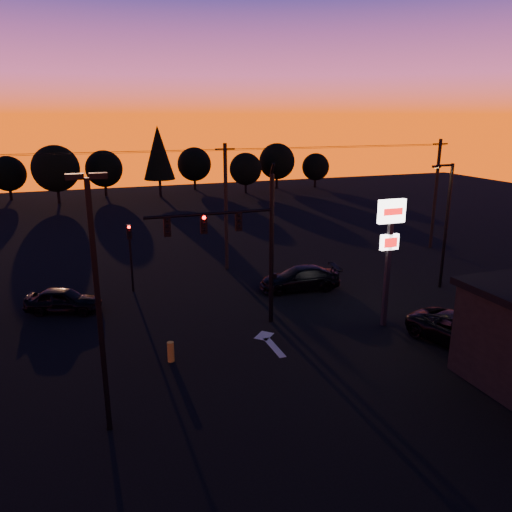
% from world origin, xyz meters
% --- Properties ---
extents(ground, '(120.00, 120.00, 0.00)m').
position_xyz_m(ground, '(0.00, 0.00, 0.00)').
color(ground, black).
rests_on(ground, ground).
extents(lane_arrow, '(1.20, 3.10, 0.01)m').
position_xyz_m(lane_arrow, '(0.50, 1.67, 0.01)').
color(lane_arrow, beige).
rests_on(lane_arrow, ground).
extents(traffic_signal_mast, '(6.79, 0.52, 8.58)m').
position_xyz_m(traffic_signal_mast, '(-0.10, 3.99, 4.94)').
color(traffic_signal_mast, black).
rests_on(traffic_signal_mast, ground).
extents(secondary_signal, '(0.30, 0.31, 4.35)m').
position_xyz_m(secondary_signal, '(-5.00, 11.49, 2.86)').
color(secondary_signal, black).
rests_on(secondary_signal, ground).
extents(parking_lot_light, '(1.25, 0.30, 9.14)m').
position_xyz_m(parking_lot_light, '(-7.50, -3.00, 5.27)').
color(parking_lot_light, black).
rests_on(parking_lot_light, ground).
extents(pylon_sign, '(1.50, 0.28, 6.80)m').
position_xyz_m(pylon_sign, '(7.00, 1.50, 4.91)').
color(pylon_sign, black).
rests_on(pylon_sign, ground).
extents(streetlight, '(1.55, 0.35, 8.00)m').
position_xyz_m(streetlight, '(13.91, 5.50, 4.42)').
color(streetlight, black).
rests_on(streetlight, ground).
extents(utility_pole_1, '(1.40, 0.26, 9.00)m').
position_xyz_m(utility_pole_1, '(2.00, 14.00, 4.59)').
color(utility_pole_1, black).
rests_on(utility_pole_1, ground).
extents(utility_pole_2, '(1.40, 0.26, 9.00)m').
position_xyz_m(utility_pole_2, '(20.00, 14.00, 4.59)').
color(utility_pole_2, black).
rests_on(utility_pole_2, ground).
extents(power_wires, '(36.00, 1.22, 0.07)m').
position_xyz_m(power_wires, '(2.00, 14.00, 8.57)').
color(power_wires, black).
rests_on(power_wires, ground).
extents(bollard, '(0.32, 0.32, 0.95)m').
position_xyz_m(bollard, '(-4.47, 1.32, 0.47)').
color(bollard, '#B0801E').
rests_on(bollard, ground).
extents(tree_1, '(4.54, 4.54, 5.71)m').
position_xyz_m(tree_1, '(-16.00, 53.00, 3.43)').
color(tree_1, black).
rests_on(tree_1, ground).
extents(tree_2, '(5.77, 5.78, 7.26)m').
position_xyz_m(tree_2, '(-10.00, 48.00, 4.37)').
color(tree_2, black).
rests_on(tree_2, ground).
extents(tree_3, '(4.95, 4.95, 6.22)m').
position_xyz_m(tree_3, '(-4.00, 52.00, 3.75)').
color(tree_3, black).
rests_on(tree_3, ground).
extents(tree_4, '(4.18, 4.18, 9.50)m').
position_xyz_m(tree_4, '(3.00, 49.00, 5.93)').
color(tree_4, black).
rests_on(tree_4, ground).
extents(tree_5, '(4.95, 4.95, 6.22)m').
position_xyz_m(tree_5, '(9.00, 54.00, 3.75)').
color(tree_5, black).
rests_on(tree_5, ground).
extents(tree_6, '(4.54, 4.54, 5.71)m').
position_xyz_m(tree_6, '(15.00, 48.00, 3.43)').
color(tree_6, black).
rests_on(tree_6, ground).
extents(tree_7, '(5.36, 5.36, 6.74)m').
position_xyz_m(tree_7, '(21.00, 51.00, 4.06)').
color(tree_7, black).
rests_on(tree_7, ground).
extents(tree_8, '(4.12, 4.12, 5.19)m').
position_xyz_m(tree_8, '(27.00, 50.00, 3.12)').
color(tree_8, black).
rests_on(tree_8, ground).
extents(car_left, '(4.49, 3.02, 1.42)m').
position_xyz_m(car_left, '(-9.11, 9.30, 0.71)').
color(car_left, black).
rests_on(car_left, ground).
extents(car_right, '(5.38, 2.71, 1.50)m').
position_xyz_m(car_right, '(5.15, 8.20, 0.75)').
color(car_right, black).
rests_on(car_right, ground).
extents(suv_parked, '(3.91, 5.85, 1.49)m').
position_xyz_m(suv_parked, '(9.18, -1.93, 0.75)').
color(suv_parked, black).
rests_on(suv_parked, ground).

